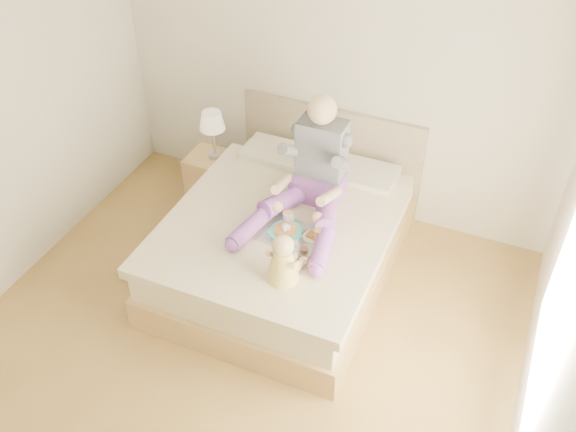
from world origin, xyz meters
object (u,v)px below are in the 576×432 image
at_px(tray, 295,235).
at_px(adult, 312,178).
at_px(baby, 284,261).
at_px(nightstand, 213,179).
at_px(bed, 288,237).

bearing_deg(tray, adult, 103.99).
bearing_deg(adult, baby, -81.26).
height_order(nightstand, adult, adult).
relative_size(bed, adult, 1.97).
xyz_separation_m(bed, baby, (0.28, -0.71, 0.45)).
bearing_deg(tray, baby, -68.56).
bearing_deg(baby, adult, 111.60).
height_order(adult, baby, adult).
relative_size(adult, baby, 2.88).
distance_m(nightstand, baby, 1.86).
bearing_deg(adult, tray, -85.05).
xyz_separation_m(bed, nightstand, (-1.00, 0.53, -0.06)).
relative_size(tray, baby, 1.26).
bearing_deg(adult, nightstand, 160.89).
relative_size(nightstand, baby, 1.33).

